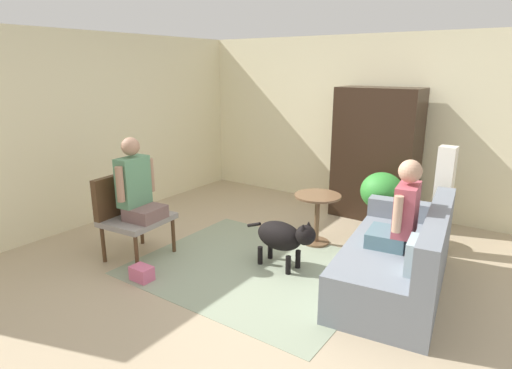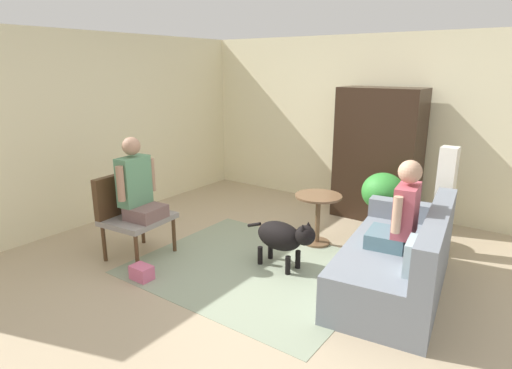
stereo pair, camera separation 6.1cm
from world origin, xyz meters
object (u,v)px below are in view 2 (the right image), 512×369
object	(u,v)px
couch	(400,261)
potted_plant	(383,197)
handbag	(142,273)
dog	(283,236)
column_lamp	(444,202)
armchair	(130,208)
person_on_armchair	(137,186)
armoire_cabinet	(378,155)
person_on_couch	(401,213)
round_end_table	(318,211)

from	to	relation	value
couch	potted_plant	world-z (taller)	potted_plant
handbag	dog	bearing A→B (deg)	46.24
dog	column_lamp	xyz separation A→B (m)	(1.26, 1.39, 0.26)
armchair	person_on_armchair	size ratio (longest dim) A/B	1.05
armoire_cabinet	column_lamp	bearing A→B (deg)	-34.80
person_on_armchair	dog	xyz separation A→B (m)	(1.44, 0.70, -0.48)
person_on_couch	dog	bearing A→B (deg)	-169.16
person_on_couch	potted_plant	bearing A→B (deg)	116.31
couch	column_lamp	world-z (taller)	column_lamp
dog	handbag	size ratio (longest dim) A/B	3.94
dog	armoire_cabinet	world-z (taller)	armoire_cabinet
person_on_armchair	handbag	bearing A→B (deg)	-40.19
armchair	person_on_couch	bearing A→B (deg)	18.83
round_end_table	handbag	xyz separation A→B (m)	(-1.01, -1.85, -0.34)
person_on_couch	person_on_armchair	bearing A→B (deg)	-160.47
armchair	person_on_armchair	bearing A→B (deg)	5.45
person_on_armchair	potted_plant	size ratio (longest dim) A/B	1.04
dog	handbag	world-z (taller)	dog
armoire_cabinet	handbag	world-z (taller)	armoire_cabinet
round_end_table	person_on_couch	bearing A→B (deg)	-26.70
armoire_cabinet	couch	bearing A→B (deg)	-63.07
potted_plant	armchair	bearing A→B (deg)	-136.65
column_lamp	potted_plant	bearing A→B (deg)	-175.77
handbag	armoire_cabinet	bearing A→B (deg)	69.01
dog	handbag	xyz separation A→B (m)	(-1.01, -1.06, -0.28)
person_on_couch	round_end_table	distance (m)	1.33
dog	potted_plant	xyz separation A→B (m)	(0.58, 1.34, 0.21)
couch	person_on_couch	world-z (taller)	person_on_couch
dog	column_lamp	size ratio (longest dim) A/B	0.70
person_on_couch	handbag	distance (m)	2.60
round_end_table	armoire_cabinet	size ratio (longest dim) A/B	0.34
round_end_table	column_lamp	world-z (taller)	column_lamp
person_on_couch	column_lamp	xyz separation A→B (m)	(0.13, 1.17, -0.17)
person_on_couch	dog	size ratio (longest dim) A/B	0.97
armchair	dog	world-z (taller)	armchair
couch	person_on_couch	xyz separation A→B (m)	(-0.02, -0.03, 0.49)
armoire_cabinet	round_end_table	bearing A→B (deg)	-98.91
armchair	round_end_table	xyz separation A→B (m)	(1.58, 1.50, -0.14)
couch	armoire_cabinet	world-z (taller)	armoire_cabinet
handbag	armchair	bearing A→B (deg)	148.73
potted_plant	armoire_cabinet	distance (m)	0.93
dog	armoire_cabinet	distance (m)	2.20
person_on_couch	potted_plant	xyz separation A→B (m)	(-0.55, 1.12, -0.22)
couch	handbag	distance (m)	2.54
round_end_table	handbag	size ratio (longest dim) A/B	2.81
potted_plant	couch	bearing A→B (deg)	-62.09
potted_plant	armoire_cabinet	size ratio (longest dim) A/B	0.47
person_on_couch	person_on_armchair	size ratio (longest dim) A/B	0.94
column_lamp	handbag	world-z (taller)	column_lamp
potted_plant	handbag	xyz separation A→B (m)	(-1.59, -2.39, -0.49)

